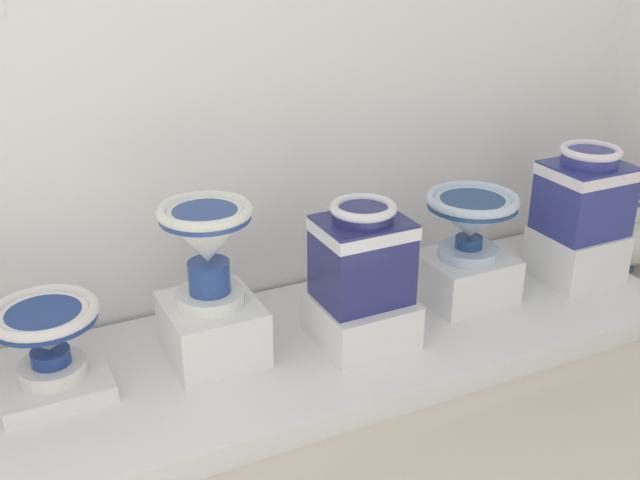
{
  "coord_description": "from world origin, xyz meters",
  "views": [
    {
      "loc": [
        1.08,
        0.22,
        1.71
      ],
      "look_at": [
        2.26,
        2.62,
        0.53
      ],
      "focal_mm": 42.38,
      "sensor_mm": 36.0,
      "label": 1
    }
  ],
  "objects_px": {
    "plinth_block_central_ornate": "(361,318)",
    "plinth_block_tall_cobalt": "(466,277)",
    "antique_toilet_rightmost": "(585,189)",
    "plinth_block_rightmost": "(576,254)",
    "antique_toilet_pale_glazed": "(46,330)",
    "antique_toilet_tall_cobalt": "(471,216)",
    "antique_toilet_central_ornate": "(362,251)",
    "plinth_block_leftmost": "(213,329)",
    "decorative_vase_spare": "(624,239)",
    "plinth_block_pale_glazed": "(55,383)",
    "antique_toilet_leftmost": "(207,240)"
  },
  "relations": [
    {
      "from": "plinth_block_pale_glazed",
      "to": "antique_toilet_central_ornate",
      "type": "relative_size",
      "value": 0.94
    },
    {
      "from": "plinth_block_leftmost",
      "to": "antique_toilet_leftmost",
      "type": "xyz_separation_m",
      "value": [
        -0.0,
        0.0,
        0.38
      ]
    },
    {
      "from": "plinth_block_tall_cobalt",
      "to": "decorative_vase_spare",
      "type": "height_order",
      "value": "decorative_vase_spare"
    },
    {
      "from": "antique_toilet_central_ornate",
      "to": "plinth_block_tall_cobalt",
      "type": "relative_size",
      "value": 1.07
    },
    {
      "from": "antique_toilet_leftmost",
      "to": "plinth_block_leftmost",
      "type": "bearing_deg",
      "value": -63.43
    },
    {
      "from": "antique_toilet_pale_glazed",
      "to": "antique_toilet_rightmost",
      "type": "relative_size",
      "value": 0.94
    },
    {
      "from": "antique_toilet_pale_glazed",
      "to": "plinth_block_rightmost",
      "type": "distance_m",
      "value": 2.37
    },
    {
      "from": "antique_toilet_pale_glazed",
      "to": "plinth_block_rightmost",
      "type": "height_order",
      "value": "antique_toilet_pale_glazed"
    },
    {
      "from": "plinth_block_central_ornate",
      "to": "plinth_block_tall_cobalt",
      "type": "relative_size",
      "value": 1.0
    },
    {
      "from": "plinth_block_leftmost",
      "to": "plinth_block_rightmost",
      "type": "height_order",
      "value": "plinth_block_rightmost"
    },
    {
      "from": "antique_toilet_pale_glazed",
      "to": "antique_toilet_rightmost",
      "type": "xyz_separation_m",
      "value": [
        2.36,
        -0.12,
        0.19
      ]
    },
    {
      "from": "plinth_block_rightmost",
      "to": "decorative_vase_spare",
      "type": "bearing_deg",
      "value": 14.17
    },
    {
      "from": "antique_toilet_rightmost",
      "to": "plinth_block_tall_cobalt",
      "type": "bearing_deg",
      "value": 175.04
    },
    {
      "from": "antique_toilet_central_ornate",
      "to": "plinth_block_rightmost",
      "type": "height_order",
      "value": "antique_toilet_central_ornate"
    },
    {
      "from": "antique_toilet_tall_cobalt",
      "to": "antique_toilet_leftmost",
      "type": "bearing_deg",
      "value": 177.75
    },
    {
      "from": "plinth_block_rightmost",
      "to": "antique_toilet_pale_glazed",
      "type": "bearing_deg",
      "value": 177.13
    },
    {
      "from": "antique_toilet_pale_glazed",
      "to": "antique_toilet_central_ornate",
      "type": "xyz_separation_m",
      "value": [
        1.17,
        -0.17,
        0.14
      ]
    },
    {
      "from": "antique_toilet_rightmost",
      "to": "decorative_vase_spare",
      "type": "height_order",
      "value": "antique_toilet_rightmost"
    },
    {
      "from": "plinth_block_pale_glazed",
      "to": "antique_toilet_tall_cobalt",
      "type": "height_order",
      "value": "antique_toilet_tall_cobalt"
    },
    {
      "from": "plinth_block_leftmost",
      "to": "plinth_block_rightmost",
      "type": "relative_size",
      "value": 1.07
    },
    {
      "from": "plinth_block_central_ornate",
      "to": "plinth_block_tall_cobalt",
      "type": "bearing_deg",
      "value": 9.52
    },
    {
      "from": "plinth_block_leftmost",
      "to": "antique_toilet_rightmost",
      "type": "bearing_deg",
      "value": -3.16
    },
    {
      "from": "plinth_block_pale_glazed",
      "to": "antique_toilet_pale_glazed",
      "type": "xyz_separation_m",
      "value": [
        0.0,
        0.0,
        0.22
      ]
    },
    {
      "from": "plinth_block_leftmost",
      "to": "decorative_vase_spare",
      "type": "relative_size",
      "value": 0.98
    },
    {
      "from": "plinth_block_central_ornate",
      "to": "decorative_vase_spare",
      "type": "height_order",
      "value": "decorative_vase_spare"
    },
    {
      "from": "plinth_block_tall_cobalt",
      "to": "plinth_block_rightmost",
      "type": "height_order",
      "value": "plinth_block_rightmost"
    },
    {
      "from": "plinth_block_leftmost",
      "to": "antique_toilet_central_ornate",
      "type": "bearing_deg",
      "value": -14.12
    },
    {
      "from": "plinth_block_leftmost",
      "to": "decorative_vase_spare",
      "type": "bearing_deg",
      "value": 0.34
    },
    {
      "from": "plinth_block_central_ornate",
      "to": "antique_toilet_rightmost",
      "type": "height_order",
      "value": "antique_toilet_rightmost"
    },
    {
      "from": "antique_toilet_central_ornate",
      "to": "plinth_block_tall_cobalt",
      "type": "bearing_deg",
      "value": 9.52
    },
    {
      "from": "antique_toilet_leftmost",
      "to": "plinth_block_central_ornate",
      "type": "relative_size",
      "value": 1.05
    },
    {
      "from": "antique_toilet_pale_glazed",
      "to": "antique_toilet_leftmost",
      "type": "bearing_deg",
      "value": -2.03
    },
    {
      "from": "antique_toilet_central_ornate",
      "to": "plinth_block_central_ornate",
      "type": "bearing_deg",
      "value": -135.0
    },
    {
      "from": "plinth_block_central_ornate",
      "to": "plinth_block_rightmost",
      "type": "bearing_deg",
      "value": 2.3
    },
    {
      "from": "antique_toilet_pale_glazed",
      "to": "plinth_block_central_ornate",
      "type": "xyz_separation_m",
      "value": [
        1.17,
        -0.17,
        -0.16
      ]
    },
    {
      "from": "plinth_block_rightmost",
      "to": "decorative_vase_spare",
      "type": "distance_m",
      "value": 0.45
    },
    {
      "from": "plinth_block_central_ornate",
      "to": "decorative_vase_spare",
      "type": "xyz_separation_m",
      "value": [
        1.62,
        0.16,
        -0.03
      ]
    },
    {
      "from": "plinth_block_rightmost",
      "to": "antique_toilet_rightmost",
      "type": "bearing_deg",
      "value": 90.0
    },
    {
      "from": "antique_toilet_tall_cobalt",
      "to": "antique_toilet_rightmost",
      "type": "xyz_separation_m",
      "value": [
        0.59,
        -0.05,
        0.05
      ]
    },
    {
      "from": "plinth_block_pale_glazed",
      "to": "antique_toilet_rightmost",
      "type": "relative_size",
      "value": 0.94
    },
    {
      "from": "plinth_block_tall_cobalt",
      "to": "decorative_vase_spare",
      "type": "distance_m",
      "value": 1.03
    },
    {
      "from": "plinth_block_leftmost",
      "to": "antique_toilet_central_ornate",
      "type": "relative_size",
      "value": 0.94
    },
    {
      "from": "antique_toilet_leftmost",
      "to": "antique_toilet_central_ornate",
      "type": "xyz_separation_m",
      "value": [
        0.58,
        -0.15,
        -0.1
      ]
    },
    {
      "from": "plinth_block_pale_glazed",
      "to": "plinth_block_rightmost",
      "type": "distance_m",
      "value": 2.37
    },
    {
      "from": "plinth_block_tall_cobalt",
      "to": "antique_toilet_rightmost",
      "type": "distance_m",
      "value": 0.69
    },
    {
      "from": "plinth_block_leftmost",
      "to": "decorative_vase_spare",
      "type": "height_order",
      "value": "decorative_vase_spare"
    },
    {
      "from": "plinth_block_pale_glazed",
      "to": "antique_toilet_pale_glazed",
      "type": "height_order",
      "value": "antique_toilet_pale_glazed"
    },
    {
      "from": "antique_toilet_tall_cobalt",
      "to": "antique_toilet_central_ornate",
      "type": "bearing_deg",
      "value": -170.48
    },
    {
      "from": "plinth_block_pale_glazed",
      "to": "plinth_block_tall_cobalt",
      "type": "bearing_deg",
      "value": -2.17
    },
    {
      "from": "antique_toilet_tall_cobalt",
      "to": "antique_toilet_rightmost",
      "type": "bearing_deg",
      "value": -4.96
    }
  ]
}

